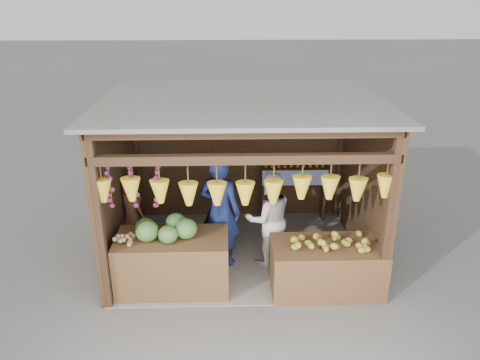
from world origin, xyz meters
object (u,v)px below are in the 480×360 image
woman_standing (269,219)px  vendor_seated (131,207)px  counter_right (326,267)px  counter_left (173,263)px  man_standing (220,212)px

woman_standing → vendor_seated: bearing=-22.5°
counter_right → vendor_seated: bearing=158.8°
counter_right → counter_left: bearing=177.6°
man_standing → vendor_seated: 1.54m
counter_left → woman_standing: (1.48, 0.67, 0.37)m
counter_right → man_standing: size_ratio=0.88×
counter_right → vendor_seated: (-3.06, 1.19, 0.48)m
counter_left → counter_right: counter_left is taller
man_standing → vendor_seated: bearing=6.6°
counter_left → woman_standing: size_ratio=1.03×
counter_left → counter_right: 2.28m
counter_left → vendor_seated: size_ratio=1.52×
counter_left → man_standing: man_standing is taller
counter_left → woman_standing: woman_standing is taller
man_standing → counter_left: bearing=66.4°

